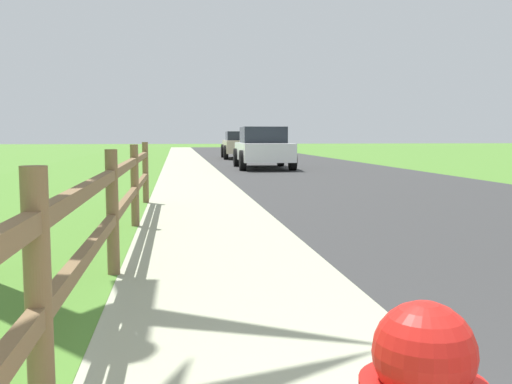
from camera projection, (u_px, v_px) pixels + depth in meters
name	position (u px, v px, depth m)	size (l,w,h in m)	color
ground_plane	(210.00, 164.00, 25.30)	(120.00, 120.00, 0.00)	#4B7D2C
road_asphalt	(280.00, 161.00, 27.75)	(7.00, 66.00, 0.01)	#323232
curb_concrete	(144.00, 162.00, 26.86)	(6.00, 66.00, 0.01)	#A5A88B
grass_verge	(111.00, 162.00, 26.65)	(5.00, 66.00, 0.00)	#4B7D2C
rail_fence	(112.00, 202.00, 5.07)	(0.11, 11.18, 1.13)	brown
parked_suv_white	(263.00, 148.00, 21.64)	(2.10, 4.54, 1.57)	white
parked_car_beige	(241.00, 145.00, 30.93)	(2.11, 4.63, 1.46)	#C6B793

